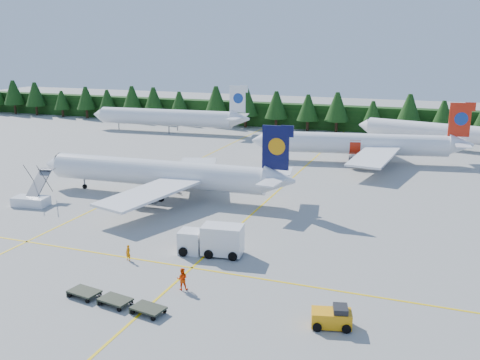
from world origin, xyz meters
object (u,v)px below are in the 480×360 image
(airliner_red, at_px, (351,144))
(baggage_tug, at_px, (332,317))
(service_truck, at_px, (211,240))
(airstairs, at_px, (32,198))
(airliner_navy, at_px, (153,173))

(airliner_red, relative_size, baggage_tug, 11.26)
(airliner_red, xyz_separation_m, service_truck, (-6.44, -48.82, -1.76))
(service_truck, bearing_deg, baggage_tug, -42.57)
(airliner_red, bearing_deg, service_truck, -108.18)
(airliner_red, height_order, service_truck, airliner_red)
(airstairs, relative_size, baggage_tug, 1.99)
(airliner_navy, distance_m, baggage_tug, 41.21)
(baggage_tug, bearing_deg, service_truck, 131.17)
(baggage_tug, bearing_deg, airstairs, 144.30)
(airliner_navy, relative_size, baggage_tug, 11.14)
(airliner_navy, height_order, airliner_red, airliner_red)
(service_truck, bearing_deg, airstairs, 158.17)
(airstairs, relative_size, service_truck, 0.97)
(airliner_navy, distance_m, airstairs, 16.40)
(airliner_red, bearing_deg, airstairs, -141.44)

